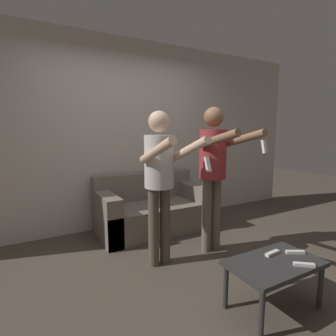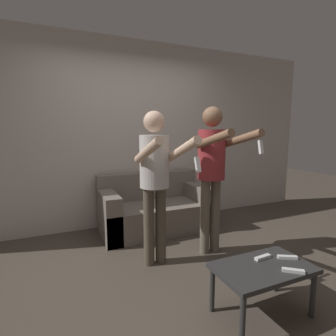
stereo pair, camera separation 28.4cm
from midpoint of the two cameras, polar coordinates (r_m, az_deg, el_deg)
The scene contains 9 objects.
ground_plane at distance 2.80m, azimuth 4.69°, elevation -22.08°, with size 14.00×14.00×0.00m, color #4C4238.
wall_back at distance 3.92m, azimuth -6.39°, elevation 7.25°, with size 6.40×0.06×2.70m.
couch at distance 3.78m, azimuth -0.73°, elevation -9.28°, with size 1.52×0.77×0.79m.
person_standing_left at distance 2.64m, azimuth 0.30°, elevation -0.87°, with size 0.42×0.77×1.60m.
person_standing_right at distance 2.98m, azimuth 12.38°, elevation 0.92°, with size 0.43×0.75×1.67m.
coffee_table at distance 2.30m, azimuth 23.54°, elevation -20.13°, with size 0.74×0.44×0.40m.
remote_near at distance 2.28m, azimuth 29.08°, elevation -19.04°, with size 0.14×0.12×0.02m.
remote_mid at distance 2.46m, azimuth 27.77°, elevation -16.89°, with size 0.15×0.10×0.02m.
remote_far at distance 2.38m, azimuth 23.37°, elevation -17.49°, with size 0.15×0.05×0.02m.
Camera 2 is at (-1.03, -2.19, 1.41)m, focal length 28.00 mm.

